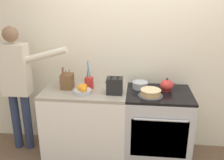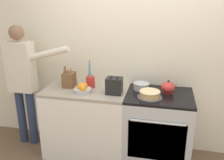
{
  "view_description": "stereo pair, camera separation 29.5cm",
  "coord_description": "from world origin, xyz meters",
  "px_view_note": "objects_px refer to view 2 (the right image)",
  "views": [
    {
      "loc": [
        -0.01,
        -2.49,
        2.02
      ],
      "look_at": [
        -0.31,
        0.29,
        1.05
      ],
      "focal_mm": 40.0,
      "sensor_mm": 36.0,
      "label": 1
    },
    {
      "loc": [
        0.28,
        -2.44,
        2.02
      ],
      "look_at": [
        -0.31,
        0.29,
        1.05
      ],
      "focal_mm": 40.0,
      "sensor_mm": 36.0,
      "label": 2
    }
  ],
  "objects_px": {
    "stove_range": "(157,128)",
    "tea_kettle": "(168,87)",
    "utensil_crock": "(90,81)",
    "knife_block": "(69,80)",
    "layer_cake": "(150,95)",
    "toaster": "(114,86)",
    "mixing_bowl": "(141,86)",
    "person_baker": "(22,76)",
    "fruit_bowl": "(83,89)"
  },
  "relations": [
    {
      "from": "knife_block",
      "to": "fruit_bowl",
      "type": "relative_size",
      "value": 1.33
    },
    {
      "from": "person_baker",
      "to": "fruit_bowl",
      "type": "bearing_deg",
      "value": -20.77
    },
    {
      "from": "knife_block",
      "to": "person_baker",
      "type": "relative_size",
      "value": 0.17
    },
    {
      "from": "tea_kettle",
      "to": "utensil_crock",
      "type": "distance_m",
      "value": 0.96
    },
    {
      "from": "toaster",
      "to": "layer_cake",
      "type": "bearing_deg",
      "value": -4.71
    },
    {
      "from": "stove_range",
      "to": "fruit_bowl",
      "type": "height_order",
      "value": "fruit_bowl"
    },
    {
      "from": "layer_cake",
      "to": "knife_block",
      "type": "xyz_separation_m",
      "value": [
        -1.02,
        0.14,
        0.06
      ]
    },
    {
      "from": "stove_range",
      "to": "knife_block",
      "type": "height_order",
      "value": "knife_block"
    },
    {
      "from": "utensil_crock",
      "to": "fruit_bowl",
      "type": "relative_size",
      "value": 1.68
    },
    {
      "from": "tea_kettle",
      "to": "fruit_bowl",
      "type": "height_order",
      "value": "tea_kettle"
    },
    {
      "from": "layer_cake",
      "to": "stove_range",
      "type": "bearing_deg",
      "value": 46.09
    },
    {
      "from": "tea_kettle",
      "to": "fruit_bowl",
      "type": "xyz_separation_m",
      "value": [
        -1.0,
        -0.2,
        -0.02
      ]
    },
    {
      "from": "knife_block",
      "to": "tea_kettle",
      "type": "bearing_deg",
      "value": 2.37
    },
    {
      "from": "stove_range",
      "to": "toaster",
      "type": "distance_m",
      "value": 0.76
    },
    {
      "from": "layer_cake",
      "to": "knife_block",
      "type": "relative_size",
      "value": 1.04
    },
    {
      "from": "stove_range",
      "to": "knife_block",
      "type": "relative_size",
      "value": 3.26
    },
    {
      "from": "knife_block",
      "to": "person_baker",
      "type": "height_order",
      "value": "person_baker"
    },
    {
      "from": "layer_cake",
      "to": "utensil_crock",
      "type": "height_order",
      "value": "utensil_crock"
    },
    {
      "from": "fruit_bowl",
      "to": "person_baker",
      "type": "bearing_deg",
      "value": 170.39
    },
    {
      "from": "layer_cake",
      "to": "knife_block",
      "type": "bearing_deg",
      "value": 171.98
    },
    {
      "from": "mixing_bowl",
      "to": "fruit_bowl",
      "type": "bearing_deg",
      "value": -159.95
    },
    {
      "from": "tea_kettle",
      "to": "toaster",
      "type": "distance_m",
      "value": 0.64
    },
    {
      "from": "stove_range",
      "to": "person_baker",
      "type": "xyz_separation_m",
      "value": [
        -1.78,
        0.03,
        0.54
      ]
    },
    {
      "from": "knife_block",
      "to": "toaster",
      "type": "distance_m",
      "value": 0.61
    },
    {
      "from": "stove_range",
      "to": "layer_cake",
      "type": "height_order",
      "value": "layer_cake"
    },
    {
      "from": "layer_cake",
      "to": "knife_block",
      "type": "distance_m",
      "value": 1.03
    },
    {
      "from": "stove_range",
      "to": "tea_kettle",
      "type": "height_order",
      "value": "tea_kettle"
    },
    {
      "from": "layer_cake",
      "to": "mixing_bowl",
      "type": "distance_m",
      "value": 0.27
    },
    {
      "from": "tea_kettle",
      "to": "toaster",
      "type": "xyz_separation_m",
      "value": [
        -0.62,
        -0.16,
        0.03
      ]
    },
    {
      "from": "fruit_bowl",
      "to": "toaster",
      "type": "bearing_deg",
      "value": 6.57
    },
    {
      "from": "stove_range",
      "to": "toaster",
      "type": "xyz_separation_m",
      "value": [
        -0.53,
        -0.08,
        0.55
      ]
    },
    {
      "from": "layer_cake",
      "to": "toaster",
      "type": "height_order",
      "value": "toaster"
    },
    {
      "from": "fruit_bowl",
      "to": "person_baker",
      "type": "relative_size",
      "value": 0.12
    },
    {
      "from": "utensil_crock",
      "to": "person_baker",
      "type": "xyz_separation_m",
      "value": [
        -0.92,
        -0.03,
        0.01
      ]
    },
    {
      "from": "utensil_crock",
      "to": "fruit_bowl",
      "type": "distance_m",
      "value": 0.19
    },
    {
      "from": "knife_block",
      "to": "person_baker",
      "type": "bearing_deg",
      "value": -179.65
    },
    {
      "from": "fruit_bowl",
      "to": "toaster",
      "type": "relative_size",
      "value": 1.02
    },
    {
      "from": "tea_kettle",
      "to": "layer_cake",
      "type": "bearing_deg",
      "value": -136.05
    },
    {
      "from": "knife_block",
      "to": "fruit_bowl",
      "type": "distance_m",
      "value": 0.28
    },
    {
      "from": "layer_cake",
      "to": "person_baker",
      "type": "bearing_deg",
      "value": 175.21
    },
    {
      "from": "mixing_bowl",
      "to": "knife_block",
      "type": "relative_size",
      "value": 0.73
    },
    {
      "from": "mixing_bowl",
      "to": "utensil_crock",
      "type": "bearing_deg",
      "value": -174.14
    },
    {
      "from": "layer_cake",
      "to": "toaster",
      "type": "bearing_deg",
      "value": 175.29
    },
    {
      "from": "stove_range",
      "to": "person_baker",
      "type": "relative_size",
      "value": 0.54
    },
    {
      "from": "utensil_crock",
      "to": "mixing_bowl",
      "type": "bearing_deg",
      "value": 5.86
    },
    {
      "from": "fruit_bowl",
      "to": "stove_range",
      "type": "bearing_deg",
      "value": 7.71
    },
    {
      "from": "utensil_crock",
      "to": "person_baker",
      "type": "relative_size",
      "value": 0.21
    },
    {
      "from": "layer_cake",
      "to": "mixing_bowl",
      "type": "relative_size",
      "value": 1.43
    },
    {
      "from": "tea_kettle",
      "to": "stove_range",
      "type": "bearing_deg",
      "value": -138.8
    },
    {
      "from": "person_baker",
      "to": "tea_kettle",
      "type": "bearing_deg",
      "value": -9.49
    }
  ]
}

